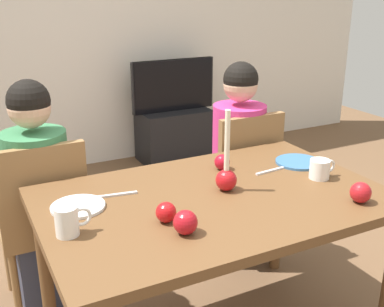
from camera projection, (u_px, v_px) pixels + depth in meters
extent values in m
cube|color=silver|center=(60.00, 18.00, 3.93)|extent=(6.40, 0.10, 2.60)
cube|color=brown|center=(214.00, 200.00, 1.94)|extent=(1.40, 0.90, 0.04)
cylinder|color=brown|center=(45.00, 271.00, 2.12)|extent=(0.06, 0.06, 0.71)
cylinder|color=brown|center=(278.00, 212.00, 2.67)|extent=(0.06, 0.06, 0.71)
cube|color=olive|center=(42.00, 225.00, 2.36)|extent=(0.40, 0.40, 0.04)
cube|color=olive|center=(43.00, 194.00, 2.13)|extent=(0.40, 0.04, 0.45)
cylinder|color=olive|center=(71.00, 241.00, 2.66)|extent=(0.04, 0.04, 0.41)
cylinder|color=olive|center=(7.00, 256.00, 2.51)|extent=(0.04, 0.04, 0.41)
cylinder|color=olive|center=(88.00, 272.00, 2.37)|extent=(0.04, 0.04, 0.41)
cylinder|color=olive|center=(17.00, 291.00, 2.23)|extent=(0.04, 0.04, 0.41)
cube|color=olive|center=(233.00, 185.00, 2.84)|extent=(0.40, 0.40, 0.04)
cube|color=olive|center=(251.00, 155.00, 2.61)|extent=(0.40, 0.04, 0.45)
cylinder|color=olive|center=(240.00, 202.00, 3.14)|extent=(0.04, 0.04, 0.41)
cylinder|color=olive|center=(194.00, 213.00, 2.99)|extent=(0.04, 0.04, 0.41)
cylinder|color=olive|center=(270.00, 224.00, 2.85)|extent=(0.04, 0.04, 0.41)
cylinder|color=olive|center=(222.00, 237.00, 2.70)|extent=(0.04, 0.04, 0.41)
cube|color=#33384C|center=(48.00, 266.00, 2.39)|extent=(0.28, 0.28, 0.45)
cylinder|color=#387A4C|center=(38.00, 181.00, 2.24)|extent=(0.30, 0.30, 0.48)
sphere|color=tan|center=(29.00, 107.00, 2.12)|extent=(0.19, 0.19, 0.19)
sphere|color=black|center=(28.00, 101.00, 2.11)|extent=(0.19, 0.19, 0.19)
cube|color=#33384C|center=(236.00, 219.00, 2.87)|extent=(0.28, 0.28, 0.45)
cylinder|color=#D1337A|center=(238.00, 146.00, 2.71)|extent=(0.30, 0.30, 0.48)
sphere|color=tan|center=(241.00, 85.00, 2.60)|extent=(0.19, 0.19, 0.19)
sphere|color=black|center=(241.00, 79.00, 2.59)|extent=(0.19, 0.19, 0.19)
cube|color=black|center=(174.00, 135.00, 4.41)|extent=(0.64, 0.40, 0.48)
cube|color=black|center=(173.00, 85.00, 4.26)|extent=(0.79, 0.04, 0.46)
cube|color=black|center=(173.00, 85.00, 4.26)|extent=(0.76, 0.05, 0.46)
sphere|color=red|center=(226.00, 180.00, 1.97)|extent=(0.09, 0.09, 0.09)
cylinder|color=#EFE5C6|center=(227.00, 141.00, 1.91)|extent=(0.02, 0.02, 0.26)
cylinder|color=silver|center=(78.00, 207.00, 1.83)|extent=(0.21, 0.21, 0.01)
cylinder|color=teal|center=(298.00, 162.00, 2.28)|extent=(0.22, 0.22, 0.01)
cylinder|color=white|center=(67.00, 221.00, 1.61)|extent=(0.08, 0.08, 0.10)
torus|color=white|center=(82.00, 217.00, 1.63)|extent=(0.07, 0.01, 0.07)
cylinder|color=white|center=(320.00, 169.00, 2.09)|extent=(0.09, 0.09, 0.09)
torus|color=white|center=(329.00, 166.00, 2.12)|extent=(0.06, 0.01, 0.06)
cube|color=silver|center=(115.00, 195.00, 1.93)|extent=(0.18, 0.04, 0.01)
cube|color=silver|center=(272.00, 170.00, 2.19)|extent=(0.18, 0.03, 0.01)
sphere|color=#B41215|center=(166.00, 212.00, 1.71)|extent=(0.08, 0.08, 0.08)
sphere|color=#AE171D|center=(361.00, 192.00, 1.86)|extent=(0.08, 0.08, 0.08)
sphere|color=#AE131C|center=(185.00, 222.00, 1.63)|extent=(0.09, 0.09, 0.09)
sphere|color=#B21122|center=(222.00, 162.00, 2.20)|extent=(0.07, 0.07, 0.07)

